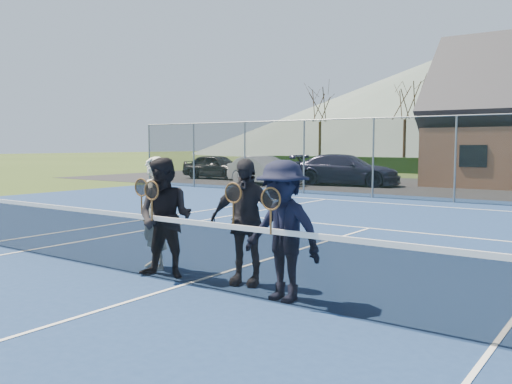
% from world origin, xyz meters
% --- Properties ---
extents(ground, '(220.00, 220.00, 0.00)m').
position_xyz_m(ground, '(0.00, 20.00, 0.00)').
color(ground, '#324518').
rests_on(ground, ground).
extents(court_surface, '(30.00, 30.00, 0.02)m').
position_xyz_m(court_surface, '(0.00, 0.00, 0.01)').
color(court_surface, navy).
rests_on(court_surface, ground).
extents(tarmac_carpark, '(40.00, 12.00, 0.01)m').
position_xyz_m(tarmac_carpark, '(-4.00, 20.00, 0.01)').
color(tarmac_carpark, black).
rests_on(tarmac_carpark, ground).
extents(hill_west, '(110.00, 110.00, 18.00)m').
position_xyz_m(hill_west, '(-25.00, 95.00, 9.00)').
color(hill_west, '#56685F').
rests_on(hill_west, ground).
extents(car_a, '(4.36, 1.92, 1.46)m').
position_xyz_m(car_a, '(-15.05, 18.92, 0.73)').
color(car_a, black).
rests_on(car_a, ground).
extents(car_b, '(4.60, 2.76, 1.43)m').
position_xyz_m(car_b, '(-10.24, 16.71, 0.72)').
color(car_b, gray).
rests_on(car_b, ground).
extents(car_c, '(5.59, 2.97, 1.54)m').
position_xyz_m(car_c, '(-6.69, 18.74, 0.77)').
color(car_c, '#191932').
rests_on(car_c, ground).
extents(court_markings, '(11.03, 23.83, 0.01)m').
position_xyz_m(court_markings, '(0.00, 0.00, 0.02)').
color(court_markings, white).
rests_on(court_markings, court_surface).
extents(tennis_net, '(11.68, 0.08, 1.10)m').
position_xyz_m(tennis_net, '(0.00, 0.00, 0.54)').
color(tennis_net, slate).
rests_on(tennis_net, ground).
extents(perimeter_fence, '(30.07, 0.07, 3.02)m').
position_xyz_m(perimeter_fence, '(0.00, 13.50, 1.52)').
color(perimeter_fence, slate).
rests_on(perimeter_fence, ground).
extents(tree_a, '(3.20, 3.20, 7.77)m').
position_xyz_m(tree_a, '(-16.00, 33.00, 5.79)').
color(tree_a, '#352513').
rests_on(tree_a, ground).
extents(tree_b, '(3.20, 3.20, 7.77)m').
position_xyz_m(tree_b, '(-9.00, 33.00, 5.79)').
color(tree_b, '#331E12').
rests_on(tree_b, ground).
extents(player_a, '(0.76, 0.62, 1.80)m').
position_xyz_m(player_a, '(-1.09, 0.47, 0.92)').
color(player_a, white).
rests_on(player_a, court_surface).
extents(player_b, '(1.04, 0.92, 1.80)m').
position_xyz_m(player_b, '(-0.55, 0.17, 0.92)').
color(player_b, black).
rests_on(player_b, court_surface).
extents(player_c, '(1.14, 0.72, 1.80)m').
position_xyz_m(player_c, '(0.66, 0.54, 0.92)').
color(player_c, '#232227').
rests_on(player_c, court_surface).
extents(player_d, '(1.23, 0.78, 1.80)m').
position_xyz_m(player_d, '(1.54, 0.16, 0.92)').
color(player_d, black).
rests_on(player_d, court_surface).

